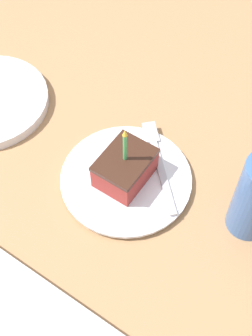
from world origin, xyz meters
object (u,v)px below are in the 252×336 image
plate (126,179)px  marble_board (7,329)px  cake_slice (125,168)px  fork (158,159)px

plate → marble_board: marble_board is taller
cake_slice → fork: cake_slice is taller
cake_slice → fork: size_ratio=0.82×
plate → fork: (-0.03, -0.06, 0.01)m
plate → fork: bearing=-114.1°
cake_slice → fork: (-0.03, -0.06, -0.02)m
plate → marble_board: bearing=90.7°
marble_board → plate: bearing=-89.3°
marble_board → fork: bearing=-93.7°
plate → fork: 0.07m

